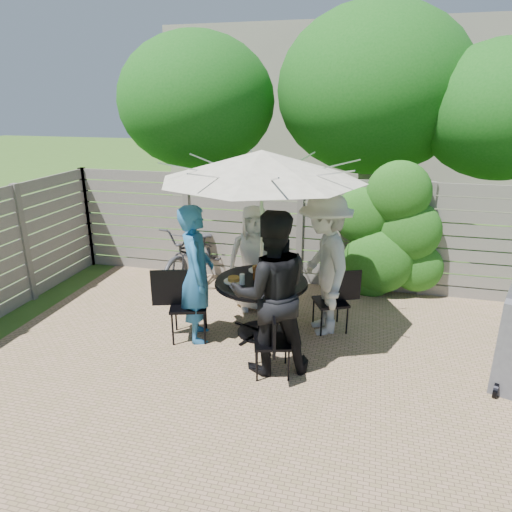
% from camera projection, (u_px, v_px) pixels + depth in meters
% --- Properties ---
extents(backyard_envelope, '(60.00, 60.00, 5.00)m').
position_uv_depth(backyard_envelope, '(342.00, 113.00, 13.70)').
color(backyard_envelope, '#385B1C').
rests_on(backyard_envelope, ground).
extents(patio_table, '(1.55, 1.55, 0.79)m').
position_uv_depth(patio_table, '(261.00, 297.00, 6.02)').
color(patio_table, black).
rests_on(patio_table, ground).
extents(umbrella, '(3.27, 3.27, 2.45)m').
position_uv_depth(umbrella, '(262.00, 165.00, 5.46)').
color(umbrella, silver).
rests_on(umbrella, ground).
extents(chair_back, '(0.63, 0.73, 0.96)m').
position_uv_depth(chair_back, '(253.00, 287.00, 7.01)').
color(chair_back, black).
rests_on(chair_back, ground).
extents(person_back, '(0.91, 0.75, 1.59)m').
position_uv_depth(person_back, '(254.00, 258.00, 6.72)').
color(person_back, silver).
rests_on(person_back, ground).
extents(chair_left, '(0.75, 0.59, 0.98)m').
position_uv_depth(chair_left, '(188.00, 318.00, 6.00)').
color(chair_left, black).
rests_on(chair_left, ground).
extents(person_left, '(0.64, 0.77, 1.82)m').
position_uv_depth(person_left, '(197.00, 274.00, 5.81)').
color(person_left, '#226097').
rests_on(person_left, ground).
extents(chair_front, '(0.50, 0.65, 0.85)m').
position_uv_depth(chair_front, '(272.00, 355.00, 5.21)').
color(chair_front, black).
rests_on(chair_front, ground).
extents(person_front, '(1.13, 1.01, 1.92)m').
position_uv_depth(person_front, '(271.00, 293.00, 5.11)').
color(person_front, black).
rests_on(person_front, ground).
extents(chair_right, '(0.66, 0.55, 0.86)m').
position_uv_depth(chair_right, '(331.00, 313.00, 6.23)').
color(chair_right, black).
rests_on(chair_right, ground).
extents(person_right, '(1.12, 1.42, 1.93)m').
position_uv_depth(person_right, '(324.00, 265.00, 5.98)').
color(person_right, beige).
rests_on(person_right, ground).
extents(plate_back, '(0.26, 0.26, 0.06)m').
position_uv_depth(plate_back, '(258.00, 269.00, 6.27)').
color(plate_back, white).
rests_on(plate_back, patio_table).
extents(plate_left, '(0.26, 0.26, 0.06)m').
position_uv_depth(plate_left, '(234.00, 280.00, 5.90)').
color(plate_left, white).
rests_on(plate_left, patio_table).
extents(plate_front, '(0.26, 0.26, 0.06)m').
position_uv_depth(plate_front, '(265.00, 289.00, 5.60)').
color(plate_front, white).
rests_on(plate_front, patio_table).
extents(plate_right, '(0.26, 0.26, 0.06)m').
position_uv_depth(plate_right, '(288.00, 277.00, 5.98)').
color(plate_right, white).
rests_on(plate_right, patio_table).
extents(plate_extra, '(0.24, 0.24, 0.06)m').
position_uv_depth(plate_extra, '(279.00, 287.00, 5.68)').
color(plate_extra, white).
rests_on(plate_extra, patio_table).
extents(glass_left, '(0.07, 0.07, 0.14)m').
position_uv_depth(glass_left, '(242.00, 279.00, 5.79)').
color(glass_left, silver).
rests_on(glass_left, patio_table).
extents(glass_front, '(0.07, 0.07, 0.14)m').
position_uv_depth(glass_front, '(272.00, 283.00, 5.69)').
color(glass_front, silver).
rests_on(glass_front, patio_table).
extents(glass_right, '(0.07, 0.07, 0.14)m').
position_uv_depth(glass_right, '(280.00, 272.00, 6.05)').
color(glass_right, silver).
rests_on(glass_right, patio_table).
extents(syrup_jug, '(0.09, 0.09, 0.16)m').
position_uv_depth(syrup_jug, '(256.00, 273.00, 5.96)').
color(syrup_jug, '#59280C').
rests_on(syrup_jug, patio_table).
extents(coffee_cup, '(0.08, 0.08, 0.12)m').
position_uv_depth(coffee_cup, '(266.00, 270.00, 6.14)').
color(coffee_cup, '#C6B293').
rests_on(coffee_cup, patio_table).
extents(bicycle, '(1.03, 2.16, 1.09)m').
position_uv_depth(bicycle, '(198.00, 253.00, 7.73)').
color(bicycle, '#333338').
rests_on(bicycle, ground).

